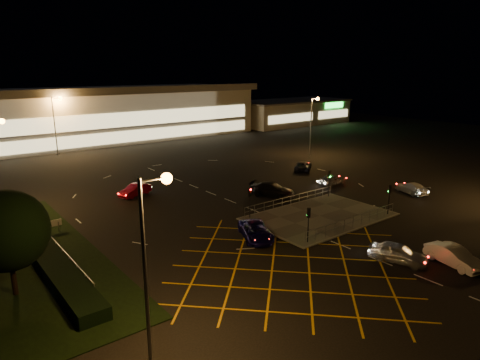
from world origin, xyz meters
TOP-DOWN VIEW (x-y plane):
  - ground at (0.00, 0.00)m, footprint 180.00×180.00m
  - pedestrian_island at (2.00, -2.00)m, footprint 14.00×9.00m
  - hedge at (-23.00, 6.00)m, footprint 2.00×26.00m
  - supermarket at (0.00, 61.95)m, footprint 72.00×26.50m
  - retail_unit_a at (46.00, 53.97)m, footprint 18.80×14.80m
  - retail_unit_b at (62.00, 53.96)m, footprint 14.80×14.80m
  - streetlight_sw at (-21.56, -12.00)m, footprint 1.78×0.56m
  - streetlight_ne at (24.44, 20.00)m, footprint 1.78×0.56m
  - streetlight_far_left at (-9.56, 48.00)m, footprint 1.78×0.56m
  - streetlight_far_right at (30.44, 50.00)m, footprint 1.78×0.56m
  - signal_sw at (-4.00, -5.99)m, footprint 0.28×0.30m
  - signal_se at (8.00, -5.99)m, footprint 0.28×0.30m
  - signal_nw at (-4.00, 1.99)m, footprint 0.28×0.30m
  - signal_ne at (8.00, 1.99)m, footprint 0.28×0.30m
  - tree_e at (-26.00, 0.00)m, footprint 5.40×5.40m
  - car_near_silver at (-1.05, -12.91)m, footprint 3.16×4.83m
  - car_queue_white at (1.79, -15.92)m, footprint 2.57×4.83m
  - car_left_blue at (-6.88, -2.40)m, footprint 4.35×5.69m
  - car_far_dkgrey at (3.14, 6.55)m, footprint 4.65×5.77m
  - car_right_silver at (12.79, 5.53)m, footprint 3.96×1.67m
  - car_circ_red at (-9.76, 16.64)m, footprint 4.52×2.93m
  - car_east_grey at (15.67, 13.53)m, footprint 5.13×4.69m
  - car_approach_white at (17.37, -3.08)m, footprint 3.31×4.95m

SIDE VIEW (x-z plane):
  - ground at x=0.00m, z-range 0.00..0.00m
  - pedestrian_island at x=2.00m, z-range 0.00..0.12m
  - hedge at x=-23.00m, z-range 0.00..1.00m
  - car_approach_white at x=17.37m, z-range 0.00..1.33m
  - car_east_grey at x=15.67m, z-range 0.00..1.33m
  - car_right_silver at x=12.79m, z-range 0.00..1.34m
  - car_circ_red at x=-9.76m, z-range 0.00..1.41m
  - car_left_blue at x=-6.88m, z-range 0.00..1.44m
  - car_queue_white at x=1.79m, z-range 0.00..1.51m
  - car_near_silver at x=-1.05m, z-range 0.00..1.53m
  - car_far_dkgrey at x=3.14m, z-range 0.00..1.57m
  - signal_sw at x=-4.00m, z-range 0.79..3.94m
  - signal_se at x=8.00m, z-range 0.79..3.94m
  - signal_nw at x=-4.00m, z-range 0.79..3.94m
  - signal_ne at x=8.00m, z-range 0.79..3.94m
  - retail_unit_a at x=46.00m, z-range 0.04..6.39m
  - retail_unit_b at x=62.00m, z-range 0.05..6.40m
  - tree_e at x=-26.00m, z-range 0.97..8.32m
  - supermarket at x=0.00m, z-range 0.06..10.56m
  - streetlight_sw at x=-21.56m, z-range 1.55..11.58m
  - streetlight_ne at x=24.44m, z-range 1.55..11.58m
  - streetlight_far_left at x=-9.56m, z-range 1.55..11.58m
  - streetlight_far_right at x=30.44m, z-range 1.55..11.58m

